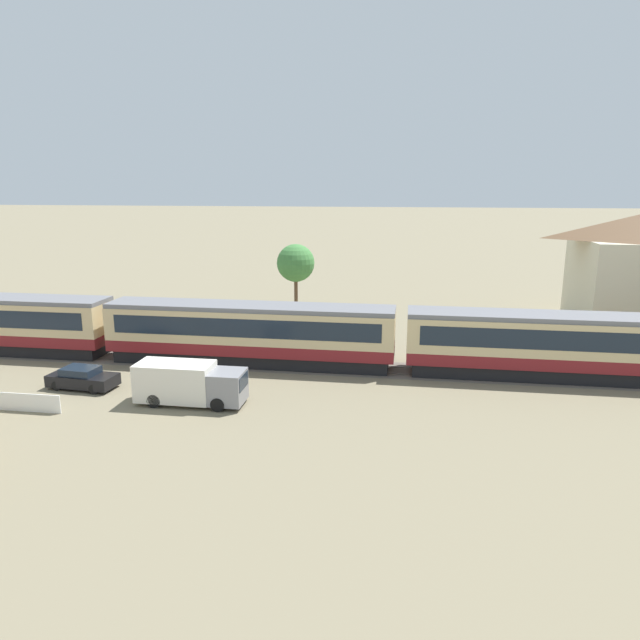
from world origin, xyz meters
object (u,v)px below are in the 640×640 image
object	(u,v)px
parked_car_black	(83,378)
yard_tree_0	(296,263)
passenger_train	(405,337)
delivery_truck_grey	(189,383)

from	to	relation	value
parked_car_black	yard_tree_0	bearing A→B (deg)	73.90
passenger_train	parked_car_black	distance (m)	20.72
parked_car_black	yard_tree_0	world-z (taller)	yard_tree_0
passenger_train	yard_tree_0	size ratio (longest dim) A/B	12.30
yard_tree_0	parked_car_black	bearing A→B (deg)	-110.98
parked_car_black	yard_tree_0	xyz separation A→B (m)	(8.89, 23.17, 4.25)
passenger_train	delivery_truck_grey	xyz separation A→B (m)	(-12.12, -7.86, -1.12)
passenger_train	parked_car_black	bearing A→B (deg)	-161.82
parked_car_black	yard_tree_0	size ratio (longest dim) A/B	0.64
parked_car_black	delivery_truck_grey	distance (m)	7.65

